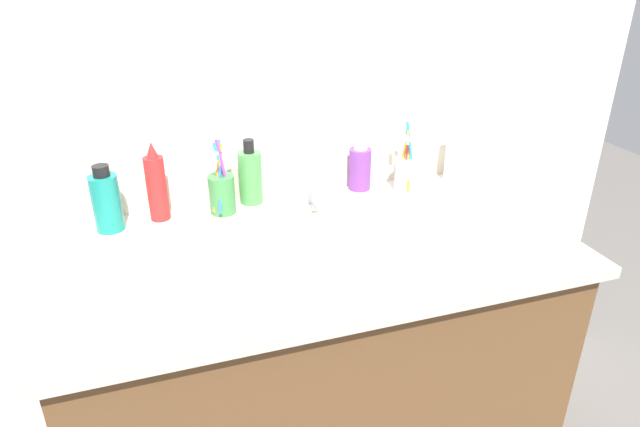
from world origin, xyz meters
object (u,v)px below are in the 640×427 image
at_px(bottle_toner_green, 250,176).
at_px(bottle_mouthwash_teal, 106,201).
at_px(bottle_spray_red, 156,185).
at_px(bottle_lotion_white, 455,156).
at_px(cup_white_ceramic, 406,171).
at_px(cup_green, 222,191).
at_px(bottle_cream_purple, 360,168).
at_px(faucet, 309,199).

bearing_deg(bottle_toner_green, bottle_mouthwash_teal, -171.80).
bearing_deg(bottle_spray_red, bottle_toner_green, 6.78).
relative_size(bottle_toner_green, bottle_lotion_white, 1.02).
distance_m(bottle_mouthwash_teal, cup_white_ceramic, 0.77).
distance_m(bottle_lotion_white, cup_green, 0.66).
bearing_deg(bottle_cream_purple, faucet, -153.77).
bearing_deg(cup_green, bottle_lotion_white, 0.41).
bearing_deg(bottle_toner_green, bottle_spray_red, -173.22).
distance_m(faucet, cup_white_ceramic, 0.29).
bearing_deg(bottle_cream_purple, bottle_mouthwash_teal, -175.95).
xyz_separation_m(bottle_cream_purple, bottle_lotion_white, (0.27, -0.03, 0.01)).
height_order(bottle_lotion_white, cup_white_ceramic, cup_white_ceramic).
relative_size(bottle_lotion_white, cup_white_ceramic, 0.86).
height_order(bottle_toner_green, bottle_lotion_white, bottle_toner_green).
height_order(bottle_toner_green, bottle_mouthwash_teal, bottle_toner_green).
distance_m(bottle_spray_red, bottle_toner_green, 0.24).
height_order(bottle_toner_green, cup_green, cup_green).
xyz_separation_m(faucet, bottle_toner_green, (-0.13, 0.09, 0.04)).
bearing_deg(bottle_mouthwash_teal, bottle_toner_green, 8.20).
bearing_deg(cup_green, bottle_mouthwash_teal, -177.84).
height_order(bottle_mouthwash_teal, cup_white_ceramic, cup_white_ceramic).
height_order(bottle_spray_red, bottle_mouthwash_teal, bottle_spray_red).
xyz_separation_m(bottle_toner_green, bottle_mouthwash_teal, (-0.35, -0.05, -0.00)).
height_order(bottle_toner_green, bottle_cream_purple, bottle_toner_green).
bearing_deg(bottle_spray_red, faucet, -9.45).
distance_m(faucet, cup_green, 0.22).
distance_m(cup_green, cup_white_ceramic, 0.50).
bearing_deg(bottle_cream_purple, cup_white_ceramic, -25.83).
bearing_deg(bottle_mouthwash_teal, faucet, -4.54).
height_order(bottle_spray_red, bottle_cream_purple, bottle_spray_red).
bearing_deg(bottle_lotion_white, bottle_toner_green, 176.46).
relative_size(bottle_cream_purple, cup_green, 0.70).
bearing_deg(bottle_lotion_white, faucet, -173.20).
height_order(bottle_spray_red, cup_green, bottle_spray_red).
bearing_deg(bottle_spray_red, bottle_cream_purple, 2.51).
height_order(faucet, bottle_toner_green, bottle_toner_green).
relative_size(bottle_mouthwash_teal, bottle_lotion_white, 0.96).
bearing_deg(bottle_mouthwash_teal, bottle_lotion_white, 0.92).
bearing_deg(bottle_cream_purple, cup_green, -174.64).
height_order(faucet, bottle_spray_red, bottle_spray_red).
xyz_separation_m(bottle_spray_red, cup_green, (0.15, -0.01, -0.03)).
height_order(faucet, cup_white_ceramic, cup_white_ceramic).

